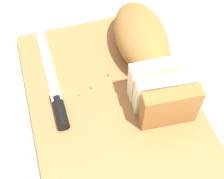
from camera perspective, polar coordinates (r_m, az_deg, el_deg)
The scene contains 8 objects.
ground_plane at distance 0.62m, azimuth -0.00°, elevation -2.93°, with size 3.00×3.00×0.00m, color silver.
cutting_board at distance 0.61m, azimuth -0.00°, elevation -2.32°, with size 0.44×0.31×0.02m, color #9E6B3D.
bread_loaf at distance 0.62m, azimuth 6.33°, elevation 7.02°, with size 0.30×0.13×0.09m.
bread_knife at distance 0.60m, azimuth -10.13°, elevation -1.44°, with size 0.28×0.03×0.02m.
crumb_near_knife at distance 0.59m, azimuth 5.38°, elevation -1.87°, with size 0.01×0.01×0.01m, color #A8753D.
crumb_near_loaf at distance 0.60m, azimuth -6.00°, elevation -0.95°, with size 0.00×0.00×0.00m, color #A8753D.
crumb_stray_left at distance 0.61m, azimuth -3.86°, elevation 0.45°, with size 0.01×0.01×0.01m, color #A8753D.
crumb_stray_right at distance 0.63m, azimuth -0.60°, elevation 2.80°, with size 0.01×0.01×0.01m, color #A8753D.
Camera 1 is at (0.32, -0.11, 0.52)m, focal length 49.87 mm.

